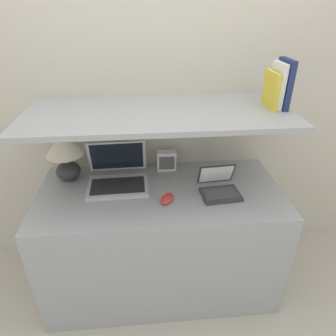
{
  "coord_description": "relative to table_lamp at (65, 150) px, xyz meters",
  "views": [
    {
      "loc": [
        -0.09,
        -1.12,
        1.72
      ],
      "look_at": [
        0.05,
        0.33,
        0.89
      ],
      "focal_mm": 32.0,
      "sensor_mm": 36.0,
      "label": 1
    }
  ],
  "objects": [
    {
      "name": "router_box",
      "position": [
        0.61,
        0.06,
        -0.13
      ],
      "size": [
        0.12,
        0.07,
        0.13
      ],
      "color": "white",
      "rests_on": "desk"
    },
    {
      "name": "desk",
      "position": [
        0.55,
        -0.19,
        -0.57
      ],
      "size": [
        1.42,
        0.67,
        0.74
      ],
      "color": "#999EA3",
      "rests_on": "ground_plane"
    },
    {
      "name": "back_riser",
      "position": [
        0.55,
        0.17,
        -0.35
      ],
      "size": [
        1.42,
        0.04,
        1.18
      ],
      "color": "beige",
      "rests_on": "ground_plane"
    },
    {
      "name": "book_white",
      "position": [
        1.18,
        -0.11,
        0.38
      ],
      "size": [
        0.03,
        0.14,
        0.24
      ],
      "color": "silver",
      "rests_on": "shelf"
    },
    {
      "name": "wall_back",
      "position": [
        0.55,
        0.21,
        0.26
      ],
      "size": [
        6.0,
        0.05,
        2.4
      ],
      "color": "beige",
      "rests_on": "ground_plane"
    },
    {
      "name": "laptop_large",
      "position": [
        0.3,
        -0.08,
        -0.15
      ],
      "size": [
        0.36,
        0.32,
        0.24
      ],
      "color": "silver",
      "rests_on": "desk"
    },
    {
      "name": "table_lamp",
      "position": [
        0.0,
        0.0,
        0.0
      ],
      "size": [
        0.22,
        0.22,
        0.32
      ],
      "color": "#2D2D33",
      "rests_on": "desk"
    },
    {
      "name": "laptop_small",
      "position": [
        0.89,
        -0.24,
        -0.16
      ],
      "size": [
        0.23,
        0.23,
        0.15
      ],
      "color": "#333338",
      "rests_on": "desk"
    },
    {
      "name": "computer_mouse",
      "position": [
        0.58,
        -0.29,
        -0.18
      ],
      "size": [
        0.1,
        0.12,
        0.04
      ],
      "color": "red",
      "rests_on": "desk"
    },
    {
      "name": "book_navy",
      "position": [
        1.22,
        -0.11,
        0.39
      ],
      "size": [
        0.03,
        0.16,
        0.25
      ],
      "color": "navy",
      "rests_on": "shelf"
    },
    {
      "name": "shelf",
      "position": [
        0.55,
        -0.11,
        0.25
      ],
      "size": [
        1.42,
        0.6,
        0.03
      ],
      "color": "#999EA3",
      "rests_on": "back_riser"
    },
    {
      "name": "book_yellow",
      "position": [
        1.15,
        -0.11,
        0.36
      ],
      "size": [
        0.03,
        0.17,
        0.19
      ],
      "color": "gold",
      "rests_on": "shelf"
    },
    {
      "name": "ground_plane",
      "position": [
        0.55,
        -0.52,
        -0.94
      ],
      "size": [
        12.0,
        12.0,
        0.0
      ],
      "primitive_type": "plane",
      "color": "#B2AD9E"
    }
  ]
}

